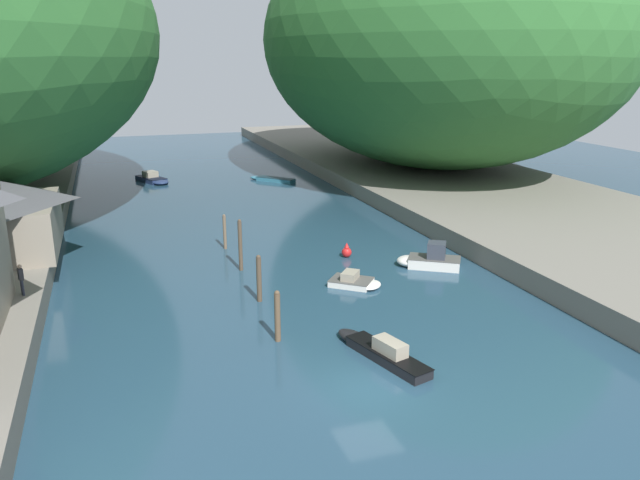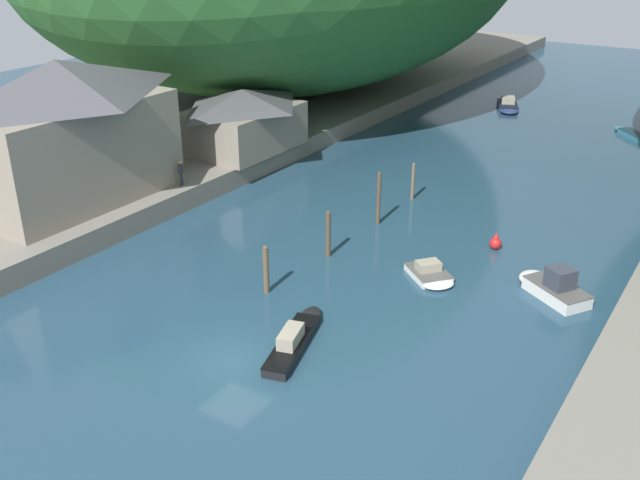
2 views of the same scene
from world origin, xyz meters
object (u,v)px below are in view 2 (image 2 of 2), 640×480
waterfront_building (64,130)px  boat_far_upstream (508,106)px  boat_open_rowboat (296,337)px  boat_white_cruiser (431,275)px  person_on_quay (181,171)px  boat_red_skiff (633,135)px  channel_buoy_near (496,243)px  boathouse_shed (243,119)px  boat_moored_right (552,286)px

waterfront_building → boat_far_upstream: waterfront_building is taller
boat_open_rowboat → boat_white_cruiser: boat_open_rowboat is taller
boat_open_rowboat → person_on_quay: 18.97m
boat_red_skiff → channel_buoy_near: channel_buoy_near is taller
boat_far_upstream → boat_white_cruiser: 39.11m
boat_white_cruiser → channel_buoy_near: size_ratio=3.33×
boathouse_shed → boat_open_rowboat: 25.92m
boat_far_upstream → person_on_quay: size_ratio=3.26×
waterfront_building → channel_buoy_near: (24.08, 10.29, -5.52)m
boat_open_rowboat → boat_red_skiff: bearing=66.2°
waterfront_building → boat_moored_right: size_ratio=3.05×
boathouse_shed → boat_open_rowboat: size_ratio=1.52×
boat_red_skiff → person_on_quay: size_ratio=2.99×
boat_white_cruiser → boat_moored_right: bearing=146.1°
boat_open_rowboat → channel_buoy_near: 15.20m
boat_far_upstream → person_on_quay: person_on_quay is taller
boat_open_rowboat → boat_white_cruiser: (2.48, 9.11, -0.07)m
waterfront_building → boat_red_skiff: size_ratio=2.67×
person_on_quay → boat_open_rowboat: bearing=-140.5°
boat_open_rowboat → person_on_quay: size_ratio=3.63×
waterfront_building → boathouse_shed: (2.36, 14.24, -2.13)m
boathouse_shed → channel_buoy_near: (21.72, -3.95, -3.39)m
boat_far_upstream → person_on_quay: (-9.38, -37.22, 2.05)m
channel_buoy_near → boat_red_skiff: bearing=86.1°
boat_moored_right → person_on_quay: bearing=124.7°
boat_moored_right → boat_red_skiff: bearing=36.7°
waterfront_building → channel_buoy_near: size_ratio=12.84×
boat_moored_right → boat_red_skiff: (-2.42, 32.78, -0.31)m
boat_moored_right → boat_open_rowboat: bearing=174.8°
boat_open_rowboat → boat_white_cruiser: bearing=58.8°
boathouse_shed → channel_buoy_near: bearing=-10.3°
boat_moored_right → waterfront_building: bearing=135.3°
boat_open_rowboat → boat_moored_right: (8.39, 10.88, 0.18)m
boathouse_shed → boat_far_upstream: size_ratio=1.70×
waterfront_building → boat_open_rowboat: 21.28m
boat_far_upstream → boat_moored_right: boat_moored_right is taller
channel_buoy_near → person_on_quay: (-20.06, -4.76, 2.01)m
boat_far_upstream → boat_red_skiff: 13.11m
boat_red_skiff → channel_buoy_near: (-1.96, -29.00, 0.20)m
waterfront_building → boathouse_shed: waterfront_building is taller
boat_red_skiff → boat_open_rowboat: bearing=-139.8°
waterfront_building → boathouse_shed: 14.59m
boat_moored_right → person_on_quay: size_ratio=2.62×
boat_open_rowboat → boat_red_skiff: size_ratio=1.21×
waterfront_building → boat_white_cruiser: bearing=11.9°
person_on_quay → boat_moored_right: bearing=-106.5°
channel_buoy_near → boat_white_cruiser: bearing=-105.5°
boathouse_shed → channel_buoy_near: boathouse_shed is taller
boathouse_shed → boat_red_skiff: boathouse_shed is taller
boat_moored_right → channel_buoy_near: (-4.38, 3.78, -0.11)m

